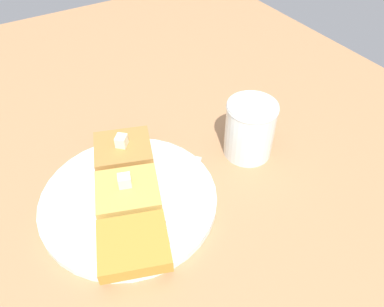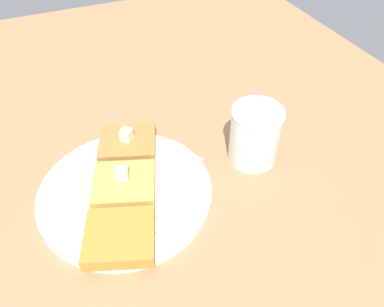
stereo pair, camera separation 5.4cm
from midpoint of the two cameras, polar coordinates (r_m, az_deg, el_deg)
name	(u,v)px [view 1 (the left image)]	position (r cm, az deg, el deg)	size (l,w,h in cm)	color
table_surface	(109,172)	(60.95, -15.04, -2.84)	(122.36, 122.36, 2.40)	#AC7950
plate	(129,199)	(54.06, -12.42, -6.91)	(24.70, 24.70, 1.21)	white
toast_slice_left	(123,150)	(58.99, -13.01, 0.40)	(7.88, 8.58, 1.95)	#A87739
toast_slice_middle	(128,192)	(52.94, -12.66, -5.87)	(7.88, 8.58, 1.95)	gold
toast_slice_right	(133,245)	(47.68, -12.21, -13.64)	(7.88, 8.58, 1.95)	#B48430
butter_pat_primary	(122,141)	(57.81, -13.32, 1.76)	(1.74, 1.57, 1.74)	#F4ECCB
butter_pat_secondary	(122,182)	(51.86, -13.53, -4.34)	(1.74, 1.57, 1.74)	#EFEFC4
fork	(182,202)	(51.72, -4.53, -7.53)	(12.02, 12.62, 0.36)	silver
syrup_jar	(249,132)	(58.02, 6.13, 3.19)	(7.77, 7.77, 9.23)	#542C0D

